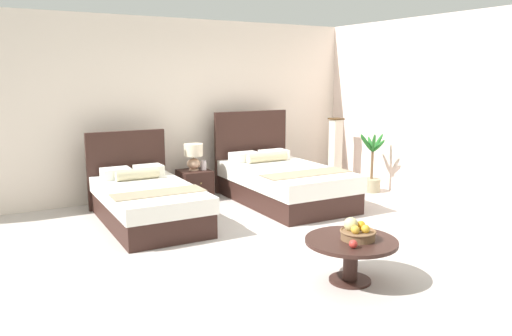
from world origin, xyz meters
The scene contains 13 objects.
ground_plane centered at (0.00, 0.00, -0.01)m, with size 9.88×9.28×0.02m, color #BEB4AE.
wall_back centered at (0.00, 2.84, 1.39)m, with size 9.88×0.12×2.79m, color silver.
wall_side_right centered at (3.14, 0.40, 1.39)m, with size 0.12×4.88×2.79m, color #F3D8CD.
bed_near_window centered at (-1.06, 1.45, 0.29)m, with size 1.17×2.06×1.12m.
bed_near_corner centered at (1.07, 1.45, 0.31)m, with size 1.36×2.24×1.32m.
nightstand centered at (-0.02, 2.28, 0.23)m, with size 0.47×0.49×0.46m.
table_lamp centered at (-0.02, 2.30, 0.70)m, with size 0.29×0.29×0.41m.
vase centered at (0.12, 2.24, 0.53)m, with size 0.08×0.08×0.15m.
coffee_table centered at (-0.03, -1.38, 0.32)m, with size 0.86×0.86×0.41m.
fruit_bowl centered at (0.02, -1.40, 0.48)m, with size 0.34×0.34×0.20m.
loose_apple centered at (-0.17, -1.57, 0.45)m, with size 0.08×0.08×0.08m.
floor_lamp_corner centered at (2.64, 2.13, 0.58)m, with size 0.21×0.21×1.16m.
potted_palm centered at (2.71, 1.27, 0.31)m, with size 0.54×0.44×1.01m.
Camera 1 is at (-3.03, -4.77, 1.92)m, focal length 35.08 mm.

